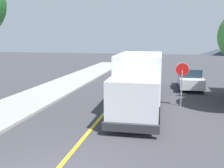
{
  "coord_description": "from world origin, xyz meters",
  "views": [
    {
      "loc": [
        3.22,
        -5.8,
        4.08
      ],
      "look_at": [
        0.15,
        8.3,
        1.4
      ],
      "focal_mm": 39.66,
      "sensor_mm": 36.0,
      "label": 1
    }
  ],
  "objects_px": {
    "parked_car_near": "(149,81)",
    "parked_car_mid": "(150,71)",
    "box_truck": "(139,81)",
    "parked_van_across": "(190,79)",
    "stop_sign": "(182,76)"
  },
  "relations": [
    {
      "from": "parked_car_near",
      "to": "parked_van_across",
      "type": "bearing_deg",
      "value": 24.34
    },
    {
      "from": "parked_car_near",
      "to": "parked_car_mid",
      "type": "relative_size",
      "value": 1.0
    },
    {
      "from": "parked_car_near",
      "to": "stop_sign",
      "type": "relative_size",
      "value": 1.68
    },
    {
      "from": "parked_van_across",
      "to": "stop_sign",
      "type": "xyz_separation_m",
      "value": [
        -1.0,
        -5.63,
        1.06
      ]
    },
    {
      "from": "parked_car_near",
      "to": "parked_van_across",
      "type": "distance_m",
      "value": 3.54
    },
    {
      "from": "box_truck",
      "to": "parked_van_across",
      "type": "relative_size",
      "value": 1.63
    },
    {
      "from": "parked_car_near",
      "to": "stop_sign",
      "type": "bearing_deg",
      "value": -61.92
    },
    {
      "from": "parked_car_near",
      "to": "parked_car_mid",
      "type": "distance_m",
      "value": 5.54
    },
    {
      "from": "parked_van_across",
      "to": "parked_car_near",
      "type": "bearing_deg",
      "value": -155.66
    },
    {
      "from": "parked_car_near",
      "to": "parked_van_across",
      "type": "xyz_separation_m",
      "value": [
        3.23,
        1.46,
        0.0
      ]
    },
    {
      "from": "box_truck",
      "to": "parked_car_mid",
      "type": "distance_m",
      "value": 11.42
    },
    {
      "from": "box_truck",
      "to": "parked_car_mid",
      "type": "xyz_separation_m",
      "value": [
        -0.05,
        11.37,
        -0.97
      ]
    },
    {
      "from": "box_truck",
      "to": "parked_car_near",
      "type": "height_order",
      "value": "box_truck"
    },
    {
      "from": "parked_car_mid",
      "to": "parked_van_across",
      "type": "bearing_deg",
      "value": -49.64
    },
    {
      "from": "box_truck",
      "to": "parked_van_across",
      "type": "xyz_separation_m",
      "value": [
        3.41,
        7.3,
        -0.97
      ]
    }
  ]
}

